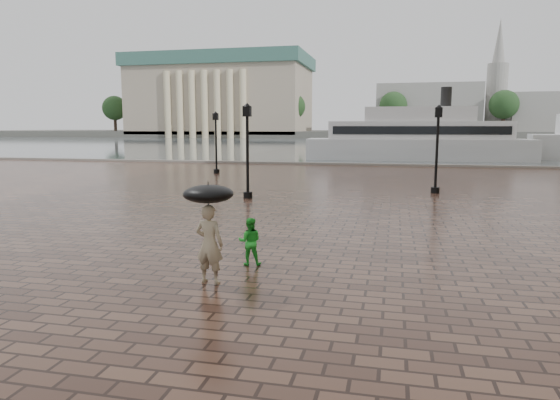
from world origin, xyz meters
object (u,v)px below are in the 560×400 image
object	(u,v)px
street_lamps	(291,146)
adult_pedestrian	(209,244)
child_pedestrian	(250,241)
ferry_near	(417,138)

from	to	relation	value
street_lamps	adult_pedestrian	xyz separation A→B (m)	(1.98, -18.26, -1.44)
child_pedestrian	ferry_near	size ratio (longest dim) A/B	0.05
adult_pedestrian	child_pedestrian	bearing A→B (deg)	-99.19
street_lamps	ferry_near	world-z (taller)	ferry_near
street_lamps	adult_pedestrian	world-z (taller)	street_lamps
street_lamps	adult_pedestrian	bearing A→B (deg)	-83.81
street_lamps	child_pedestrian	world-z (taller)	street_lamps
street_lamps	adult_pedestrian	distance (m)	18.43
street_lamps	ferry_near	distance (m)	26.81
adult_pedestrian	street_lamps	bearing A→B (deg)	-77.60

